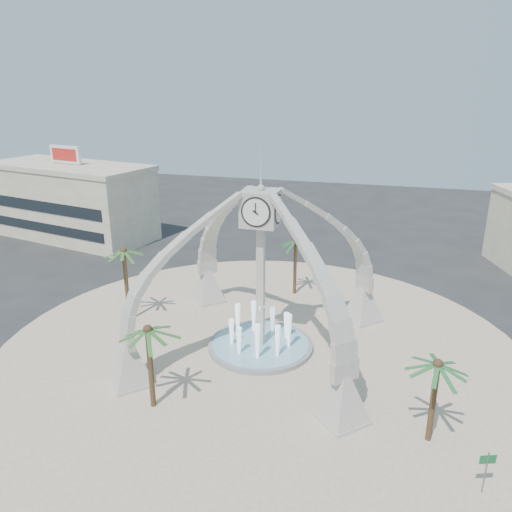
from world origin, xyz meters
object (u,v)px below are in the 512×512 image
(palm_east, at_px, (438,365))
(palm_south, at_px, (148,331))
(palm_north, at_px, (296,241))
(street_sign, at_px, (487,464))
(clock_tower, at_px, (261,269))
(fountain, at_px, (260,345))
(palm_west, at_px, (123,252))

(palm_east, relative_size, palm_south, 0.93)
(palm_east, xyz_separation_m, palm_north, (-11.73, 18.54, 0.41))
(palm_south, xyz_separation_m, street_sign, (18.93, -1.87, -3.55))
(clock_tower, distance_m, street_sign, 18.65)
(palm_north, bearing_deg, palm_east, -57.67)
(fountain, relative_size, palm_east, 1.42)
(palm_east, relative_size, street_sign, 2.27)
(palm_north, height_order, palm_south, palm_south)
(fountain, bearing_deg, street_sign, -36.77)
(clock_tower, relative_size, palm_east, 3.19)
(fountain, xyz_separation_m, palm_south, (-4.48, -8.93, 5.03))
(palm_west, distance_m, palm_south, 12.94)
(palm_north, relative_size, street_sign, 2.43)
(clock_tower, relative_size, street_sign, 7.23)
(clock_tower, height_order, palm_west, clock_tower)
(palm_south, bearing_deg, street_sign, -5.63)
(palm_east, bearing_deg, palm_south, -174.79)
(fountain, height_order, palm_east, palm_east)
(palm_west, bearing_deg, fountain, -6.92)
(street_sign, bearing_deg, fountain, 122.77)
(clock_tower, distance_m, palm_east, 14.22)
(palm_north, bearing_deg, palm_west, -142.15)
(palm_west, relative_size, palm_south, 1.15)
(clock_tower, distance_m, fountain, 6.20)
(palm_south, distance_m, street_sign, 19.35)
(clock_tower, xyz_separation_m, street_sign, (14.45, -10.80, -4.72))
(palm_west, bearing_deg, palm_north, 37.85)
(palm_east, distance_m, palm_south, 16.57)
(palm_north, xyz_separation_m, street_sign, (14.17, -21.91, -3.54))
(palm_west, bearing_deg, palm_south, -53.74)
(palm_east, height_order, street_sign, palm_east)
(palm_south, bearing_deg, fountain, 63.36)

